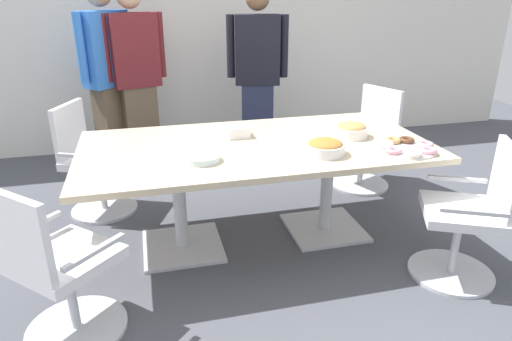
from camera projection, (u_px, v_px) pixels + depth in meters
name	position (u px, v px, depth m)	size (l,w,h in m)	color
ground_plane	(256.00, 238.00, 3.45)	(10.00, 10.00, 0.01)	#4C4F56
back_wall	(203.00, 22.00, 5.08)	(8.00, 0.10, 2.80)	white
conference_table	(256.00, 161.00, 3.21)	(2.40, 1.20, 0.75)	#CCB793
office_chair_0	(367.00, 144.00, 4.24)	(0.71, 0.71, 0.91)	silver
office_chair_1	(93.00, 165.00, 3.73)	(0.71, 0.71, 0.91)	silver
office_chair_2	(57.00, 273.00, 2.33)	(0.76, 0.76, 0.91)	silver
office_chair_3	(469.00, 220.00, 2.85)	(0.72, 0.72, 0.91)	silver
person_standing_0	(108.00, 77.00, 4.37)	(0.51, 0.47, 1.83)	brown
person_standing_1	(136.00, 77.00, 4.41)	(0.61, 0.34, 1.80)	brown
person_standing_2	(257.00, 76.00, 4.60)	(0.61, 0.31, 1.77)	#232842
snack_bowl_pretzels	(325.00, 147.00, 2.95)	(0.26, 0.26, 0.10)	white
snack_bowl_cookies	(351.00, 130.00, 3.30)	(0.24, 0.24, 0.11)	white
donut_platter	(407.00, 147.00, 3.03)	(0.38, 0.38, 0.04)	white
plate_stack	(202.00, 158.00, 2.84)	(0.22, 0.22, 0.04)	white
napkin_pile	(238.00, 131.00, 3.30)	(0.16, 0.16, 0.08)	white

